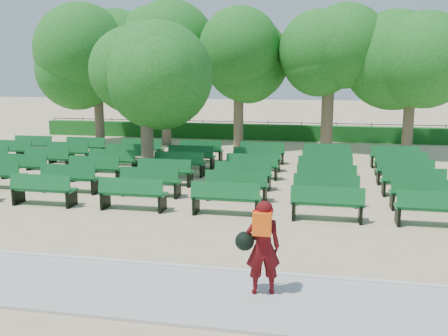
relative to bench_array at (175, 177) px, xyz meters
The scene contains 9 objects.
ground 2.20m from the bench_array, 62.38° to the right, with size 120.00×120.00×0.00m, color tan.
paving 9.40m from the bench_array, 83.79° to the right, with size 30.00×2.20×0.06m, color #B0AFAB.
curb 8.26m from the bench_array, 82.92° to the right, with size 30.00×0.12×0.10m, color silver.
hedge 12.10m from the bench_array, 85.17° to the left, with size 26.00×0.70×0.90m, color #16561B.
fence 12.50m from the bench_array, 85.33° to the left, with size 26.00×0.10×1.02m, color black, non-canonical shape.
tree_line 8.12m from the bench_array, 82.80° to the left, with size 21.80×6.80×7.04m, color #1F6D20, non-canonical shape.
bench_array is the anchor object (origin of this frame).
tree_among 3.95m from the bench_array, 167.76° to the left, with size 3.95×3.95×5.69m.
person 10.11m from the bench_array, 64.24° to the right, with size 0.83×0.55×1.69m.
Camera 1 is at (4.37, -15.37, 3.89)m, focal length 40.00 mm.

